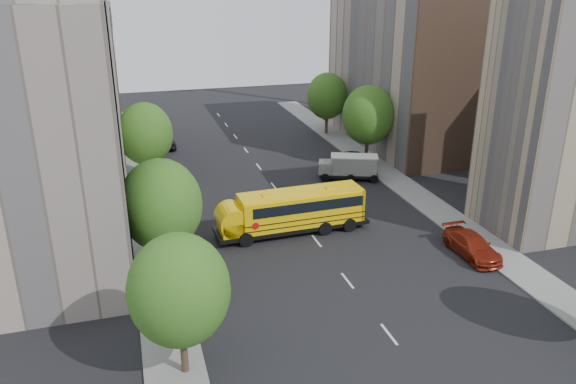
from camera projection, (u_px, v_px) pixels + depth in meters
name	position (u px, v px, depth m)	size (l,w,h in m)	color
ground	(308.00, 230.00, 43.04)	(120.00, 120.00, 0.00)	black
sidewalk_left	(151.00, 221.00, 44.44)	(3.00, 80.00, 0.12)	slate
sidewalk_right	(412.00, 192.00, 50.53)	(3.00, 80.00, 0.12)	slate
lane_markings	(274.00, 186.00, 51.98)	(0.15, 64.00, 0.01)	silver
building_left_cream	(44.00, 99.00, 40.04)	(10.00, 26.00, 20.00)	#B8B394
building_left_redbrick	(71.00, 91.00, 60.98)	(10.00, 15.00, 13.00)	maroon
building_left_near	(29.00, 163.00, 31.19)	(10.00, 7.00, 17.00)	tan
building_right_near	(564.00, 119.00, 40.71)	(10.00, 7.00, 17.00)	tan
building_right_far	(406.00, 65.00, 62.45)	(10.00, 22.00, 18.00)	tan
building_right_sidewall	(461.00, 81.00, 52.61)	(10.10, 0.30, 18.00)	brown
street_tree_0	(179.00, 290.00, 25.93)	(4.80, 4.80, 7.41)	#38281C
street_tree_1	(161.00, 205.00, 34.76)	(5.12, 5.12, 7.90)	#38281C
street_tree_2	(145.00, 134.00, 50.91)	(4.99, 4.99, 7.71)	#38281C
street_tree_4	(368.00, 115.00, 56.64)	(5.25, 5.25, 8.10)	#38281C
street_tree_5	(327.00, 96.00, 67.51)	(4.86, 4.86, 7.51)	#38281C
school_bus	(291.00, 210.00, 42.01)	(11.82, 3.27, 3.31)	black
safari_truck	(349.00, 167.00, 53.43)	(5.81, 3.76, 2.35)	black
parked_car_0	(208.00, 285.00, 34.03)	(1.59, 3.94, 1.34)	silver
parked_car_1	(182.00, 203.00, 46.20)	(1.53, 4.38, 1.44)	silver
parked_car_2	(163.00, 141.00, 63.67)	(2.48, 5.38, 1.49)	black
parked_car_3	(472.00, 245.00, 38.89)	(2.12, 5.21, 1.51)	maroon
parked_car_4	(358.00, 160.00, 56.87)	(1.81, 4.49, 1.53)	#323857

